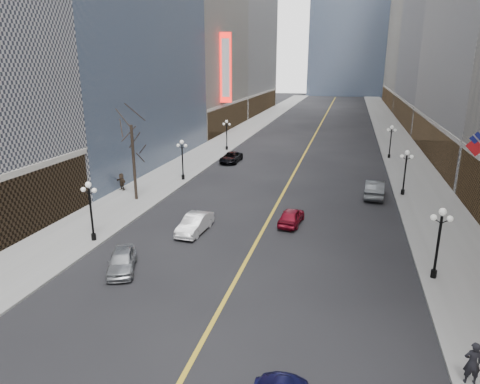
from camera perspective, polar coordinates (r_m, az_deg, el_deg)
The scene contains 19 objects.
sidewalk_east at distance 67.62m, azimuth 20.84°, elevation 4.82°, with size 6.00×230.00×0.15m, color gray.
sidewalk_west at distance 70.10m, azimuth -2.60°, elevation 6.30°, with size 6.00×230.00×0.15m, color gray.
lane_line at distance 77.25m, azimuth 9.67°, elevation 7.01°, with size 0.25×200.00×0.02m, color gold.
bldg_east_c at distance 105.29m, azimuth 29.40°, elevation 20.98°, with size 26.60×40.60×48.80m.
streetlamp_east_1 at distance 28.34m, azimuth 25.02°, elevation -5.34°, with size 1.26×0.44×4.52m.
streetlamp_east_2 at distance 45.40m, azimuth 21.20°, elevation 3.03°, with size 1.26×0.44×4.52m.
streetlamp_east_3 at distance 62.98m, azimuth 19.47°, elevation 6.78°, with size 1.26×0.44×4.52m.
streetlamp_west_1 at distance 33.04m, azimuth -19.33°, elevation -1.65°, with size 1.26×0.44×4.52m.
streetlamp_west_2 at distance 48.47m, azimuth -7.70°, elevation 4.83°, with size 1.26×0.44×4.52m.
streetlamp_west_3 at distance 65.23m, azimuth -1.79°, elevation 8.04°, with size 1.26×0.44×4.52m.
theatre_marquee at distance 79.06m, azimuth -1.89°, elevation 16.18°, with size 2.00×0.55×12.00m.
tree_west_far at distance 41.46m, azimuth -14.21°, elevation 7.15°, with size 3.60×3.60×7.92m.
car_nb_near at distance 28.72m, azimuth -15.49°, elevation -8.80°, with size 1.66×4.12×1.40m, color #A2A6AA.
car_nb_mid at distance 33.84m, azimuth -6.04°, elevation -4.22°, with size 1.55×4.44×1.46m, color silver.
car_nb_far at distance 57.63m, azimuth -1.20°, elevation 4.62°, with size 2.25×4.89×1.36m, color black.
car_sb_mid at distance 35.60m, azimuth 6.86°, elevation -3.24°, with size 1.63×4.06×1.38m, color maroon.
car_sb_far at distance 44.55m, azimuth 17.51°, elevation 0.42°, with size 1.81×5.18×1.71m, color #4A4E51.
ped_ne_corner at distance 21.01m, azimuth 28.58°, elevation -19.37°, with size 0.70×0.51×1.92m, color black.
ped_west_far at distance 46.02m, azimuth -15.51°, elevation 1.34°, with size 1.66×0.48×1.79m, color #32261B.
Camera 1 is at (6.11, 4.07, 12.81)m, focal length 32.00 mm.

